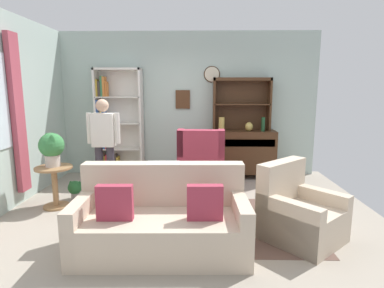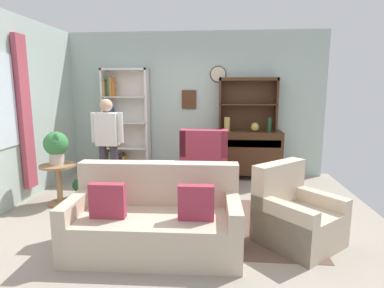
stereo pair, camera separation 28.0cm
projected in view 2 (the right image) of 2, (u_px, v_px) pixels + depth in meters
name	position (u px, v px, depth m)	size (l,w,h in m)	color
ground_plane	(184.00, 214.00, 4.42)	(5.40, 4.60, 0.02)	#9E9384
wall_back	(195.00, 104.00, 6.26)	(5.00, 0.09, 2.80)	#ADC1B7
wall_left	(2.00, 112.00, 4.35)	(0.16, 4.20, 2.80)	#ADC1B7
area_rug	(196.00, 222.00, 4.10)	(2.87, 1.79, 0.01)	brown
bookshelf	(123.00, 125.00, 6.27)	(0.90, 0.30, 2.10)	silver
sideboard	(247.00, 152.00, 6.06)	(1.30, 0.45, 0.92)	#422816
sideboard_hutch	(248.00, 97.00, 5.99)	(1.10, 0.26, 1.00)	#422816
vase_tall	(227.00, 124.00, 5.92)	(0.11, 0.11, 0.27)	tan
vase_round	(255.00, 127.00, 5.90)	(0.15, 0.15, 0.17)	tan
bottle_wine	(269.00, 125.00, 5.85)	(0.07, 0.07, 0.27)	#194223
couch_floral	(155.00, 221.00, 3.39)	(1.82, 0.90, 0.90)	beige
armchair_floral	(296.00, 218.00, 3.55)	(1.08, 1.08, 0.88)	beige
wingback_chair	(205.00, 167.00, 5.47)	(0.81, 0.83, 1.05)	#A33347
plant_stand	(59.00, 180.00, 4.70)	(0.52, 0.52, 0.61)	#997047
potted_plant_large	(56.00, 145.00, 4.65)	(0.35, 0.35, 0.49)	beige
potted_plant_small	(79.00, 186.00, 5.07)	(0.21, 0.21, 0.29)	gray
person_reading	(108.00, 140.00, 5.05)	(0.52, 0.21, 1.56)	#38333D
coffee_table	(185.00, 194.00, 4.16)	(0.80, 0.50, 0.42)	#422816
book_stack	(183.00, 185.00, 4.16)	(0.21, 0.15, 0.08)	#337247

